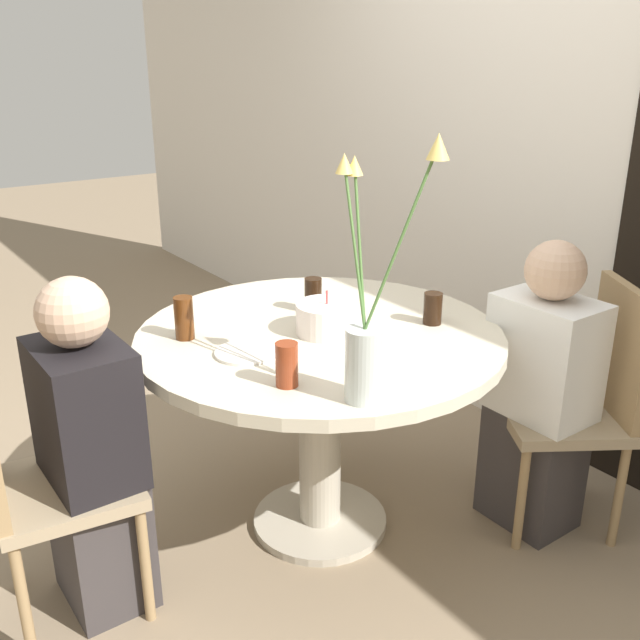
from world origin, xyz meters
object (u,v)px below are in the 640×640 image
object	(u,v)px
drink_glass_3	(184,318)
drink_glass_0	(313,295)
flower_vase	(368,329)
chair_right_flank	(34,470)
birthday_cake	(327,318)
drink_glass_1	(433,308)
person_boy	(91,459)
chair_near_front	(585,395)
drink_glass_2	(287,365)
person_guest	(540,398)
side_plate	(246,353)

from	to	relation	value
drink_glass_3	drink_glass_0	bearing A→B (deg)	86.01
flower_vase	drink_glass_3	world-z (taller)	flower_vase
chair_right_flank	drink_glass_0	bearing A→B (deg)	-79.64
birthday_cake	drink_glass_1	distance (m)	0.37
chair_right_flank	person_boy	distance (m)	0.16
chair_near_front	drink_glass_2	distance (m)	1.16
flower_vase	drink_glass_3	distance (m)	0.71
drink_glass_3	person_guest	world-z (taller)	person_guest
side_plate	drink_glass_2	world-z (taller)	drink_glass_2
birthday_cake	drink_glass_0	size ratio (longest dim) A/B	1.65
chair_right_flank	person_boy	world-z (taller)	person_boy
side_plate	drink_glass_1	distance (m)	0.67
drink_glass_1	birthday_cake	bearing A→B (deg)	-112.41
chair_near_front	chair_right_flank	xyz separation A→B (m)	(-0.63, -1.70, 0.00)
flower_vase	drink_glass_1	size ratio (longest dim) A/B	6.35
person_boy	drink_glass_2	bearing A→B (deg)	49.73
drink_glass_0	chair_near_front	bearing A→B (deg)	45.27
drink_glass_1	person_guest	world-z (taller)	person_guest
chair_right_flank	drink_glass_2	xyz separation A→B (m)	(0.40, 0.61, 0.32)
drink_glass_1	drink_glass_2	bearing A→B (deg)	-80.25
chair_right_flank	person_guest	bearing A→B (deg)	-101.48
person_guest	person_boy	distance (m)	1.50
side_plate	chair_near_front	bearing A→B (deg)	65.71
chair_right_flank	side_plate	world-z (taller)	chair_right_flank
chair_near_front	drink_glass_0	size ratio (longest dim) A/B	7.33
person_boy	flower_vase	bearing A→B (deg)	45.85
birthday_cake	person_guest	distance (m)	0.81
chair_right_flank	birthday_cake	size ratio (longest dim) A/B	4.45
drink_glass_0	drink_glass_3	world-z (taller)	drink_glass_3
drink_glass_1	person_guest	xyz separation A→B (m)	(0.26, 0.29, -0.32)
drink_glass_3	person_boy	distance (m)	0.51
chair_right_flank	flower_vase	world-z (taller)	flower_vase
person_boy	drink_glass_3	bearing A→B (deg)	105.35
side_plate	drink_glass_2	distance (m)	0.26
drink_glass_2	birthday_cake	bearing A→B (deg)	128.22
chair_near_front	flower_vase	size ratio (longest dim) A/B	1.31
chair_near_front	chair_right_flank	world-z (taller)	same
side_plate	drink_glass_0	bearing A→B (deg)	116.41
birthday_cake	flower_vase	bearing A→B (deg)	-23.41
person_guest	drink_glass_3	bearing A→B (deg)	-121.17
drink_glass_3	person_boy	world-z (taller)	person_boy
flower_vase	side_plate	distance (m)	0.50
person_guest	person_boy	size ratio (longest dim) A/B	1.00
side_plate	person_guest	bearing A→B (deg)	67.07
person_guest	person_boy	xyz separation A→B (m)	(-0.52, -1.41, 0.00)
flower_vase	drink_glass_0	size ratio (longest dim) A/B	5.60
flower_vase	person_boy	distance (m)	0.93
flower_vase	chair_near_front	bearing A→B (deg)	87.39
drink_glass_0	person_boy	world-z (taller)	person_boy
birthday_cake	drink_glass_2	distance (m)	0.41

